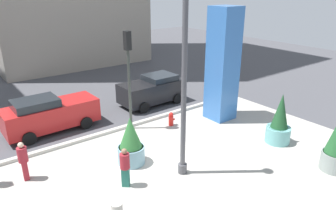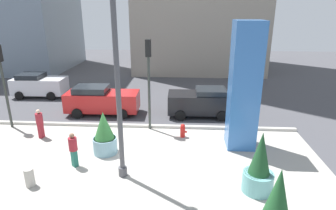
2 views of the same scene
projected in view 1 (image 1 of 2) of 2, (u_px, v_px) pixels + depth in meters
name	position (u px, v px, depth m)	size (l,w,h in m)	color
ground_plane	(109.00, 125.00, 16.78)	(60.00, 60.00, 0.00)	#47474C
plaza_pavement	(179.00, 176.00, 12.32)	(18.00, 10.00, 0.02)	#ADA89E
curb_strip	(116.00, 129.00, 16.09)	(18.00, 0.24, 0.16)	#B7B2A8
lamp_post	(184.00, 85.00, 11.22)	(0.44, 0.44, 7.55)	#4C4C51
art_pillar_blue	(223.00, 65.00, 16.68)	(1.33, 1.33, 6.06)	#3870BC
potted_plant_by_pillar	(131.00, 143.00, 12.89)	(1.13, 1.13, 2.08)	#7AA8B7
potted_plant_mid_plaza	(279.00, 123.00, 14.63)	(1.14, 1.14, 2.43)	#6BB2B2
fire_hydrant	(171.00, 119.00, 16.63)	(0.36, 0.26, 0.75)	red
traffic_light_corner	(128.00, 65.00, 15.21)	(0.28, 0.42, 5.02)	#333833
car_intersection	(153.00, 90.00, 19.53)	(4.12, 2.17, 1.78)	black
car_far_lane	(50.00, 114.00, 15.84)	(4.63, 2.05, 1.84)	red
pedestrian_on_sidewalk	(125.00, 166.00, 11.41)	(0.51, 0.51, 1.58)	#236656
pedestrian_crossing	(23.00, 159.00, 11.81)	(0.40, 0.40, 1.59)	maroon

